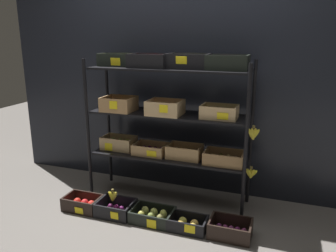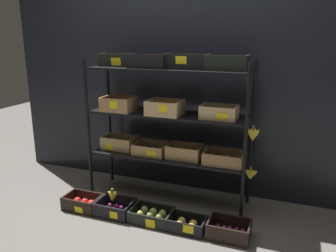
{
  "view_description": "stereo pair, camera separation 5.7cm",
  "coord_description": "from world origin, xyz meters",
  "views": [
    {
      "loc": [
        1.04,
        -2.92,
        1.59
      ],
      "look_at": [
        0.0,
        0.0,
        0.76
      ],
      "focal_mm": 36.15,
      "sensor_mm": 36.0,
      "label": 1
    },
    {
      "loc": [
        1.09,
        -2.9,
        1.59
      ],
      "look_at": [
        0.0,
        0.0,
        0.76
      ],
      "focal_mm": 36.15,
      "sensor_mm": 36.0,
      "label": 2
    }
  ],
  "objects": [
    {
      "name": "crate_ground_plum",
      "position": [
        -0.35,
        -0.45,
        0.05
      ],
      "size": [
        0.33,
        0.26,
        0.13
      ],
      "color": "black",
      "rests_on": "ground_plane"
    },
    {
      "name": "crate_ground_rightmost_plum",
      "position": [
        0.7,
        -0.44,
        0.05
      ],
      "size": [
        0.34,
        0.24,
        0.14
      ],
      "color": "black",
      "rests_on": "ground_plane"
    },
    {
      "name": "storefront_wall",
      "position": [
        0.0,
        0.4,
        1.22
      ],
      "size": [
        3.91,
        0.12,
        2.44
      ],
      "primitive_type": "cube",
      "color": "black",
      "rests_on": "ground_plane"
    },
    {
      "name": "banana_bunch_loose",
      "position": [
        -0.37,
        -0.45,
        0.18
      ],
      "size": [
        0.11,
        0.05,
        0.12
      ],
      "color": "brown",
      "rests_on": "crate_ground_plum"
    },
    {
      "name": "crate_ground_apple_gold",
      "position": [
        0.34,
        -0.47,
        0.05
      ],
      "size": [
        0.32,
        0.21,
        0.11
      ],
      "color": "black",
      "rests_on": "ground_plane"
    },
    {
      "name": "display_rack",
      "position": [
        0.0,
        -0.01,
        0.91
      ],
      "size": [
        1.63,
        0.44,
        1.44
      ],
      "color": "black",
      "rests_on": "ground_plane"
    },
    {
      "name": "crate_ground_apple_red",
      "position": [
        -0.69,
        -0.47,
        0.05
      ],
      "size": [
        0.34,
        0.23,
        0.13
      ],
      "color": "black",
      "rests_on": "ground_plane"
    },
    {
      "name": "ground_plane",
      "position": [
        0.0,
        0.0,
        0.0
      ],
      "size": [
        10.0,
        10.0,
        0.0
      ],
      "primitive_type": "plane",
      "color": "#605B56"
    },
    {
      "name": "crate_ground_pear",
      "position": [
        0.01,
        -0.44,
        0.05
      ],
      "size": [
        0.37,
        0.26,
        0.11
      ],
      "color": "black",
      "rests_on": "ground_plane"
    }
  ]
}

